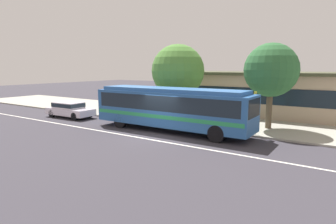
% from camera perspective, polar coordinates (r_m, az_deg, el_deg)
% --- Properties ---
extents(ground_plane, '(120.00, 120.00, 0.00)m').
position_cam_1_polar(ground_plane, '(17.72, -2.51, -4.86)').
color(ground_plane, '#36333A').
extents(sidewalk_slab, '(60.00, 8.00, 0.12)m').
position_cam_1_polar(sidewalk_slab, '(23.71, 7.74, -1.30)').
color(sidewalk_slab, '#9F9C8E').
rests_on(sidewalk_slab, ground_plane).
extents(lane_stripe_center, '(56.00, 0.16, 0.01)m').
position_cam_1_polar(lane_stripe_center, '(17.10, -4.11, -5.37)').
color(lane_stripe_center, silver).
rests_on(lane_stripe_center, ground_plane).
extents(transit_bus, '(11.03, 2.52, 2.87)m').
position_cam_1_polar(transit_bus, '(18.86, 0.59, 1.14)').
color(transit_bus, '#28599A').
rests_on(transit_bus, ground_plane).
extents(sedan_behind_bus, '(4.38, 1.92, 1.29)m').
position_cam_1_polar(sedan_behind_bus, '(25.71, -18.98, 0.59)').
color(sedan_behind_bus, silver).
rests_on(sedan_behind_bus, ground_plane).
extents(pedestrian_waiting_near_sign, '(0.45, 0.45, 1.62)m').
position_cam_1_polar(pedestrian_waiting_near_sign, '(21.75, 5.33, 0.52)').
color(pedestrian_waiting_near_sign, '#2B2D3E').
rests_on(pedestrian_waiting_near_sign, sidewalk_slab).
extents(pedestrian_walking_along_curb, '(0.48, 0.48, 1.73)m').
position_cam_1_polar(pedestrian_walking_along_curb, '(19.32, 10.73, -0.42)').
color(pedestrian_walking_along_curb, navy).
rests_on(pedestrian_walking_along_curb, sidewalk_slab).
extents(pedestrian_standing_by_tree, '(0.44, 0.44, 1.70)m').
position_cam_1_polar(pedestrian_standing_by_tree, '(23.31, -6.35, 1.17)').
color(pedestrian_standing_by_tree, '#262B3D').
rests_on(pedestrian_standing_by_tree, sidewalk_slab).
extents(bus_stop_sign, '(0.08, 0.44, 2.64)m').
position_cam_1_polar(bus_stop_sign, '(18.26, 16.86, 0.95)').
color(bus_stop_sign, gray).
rests_on(bus_stop_sign, sidewalk_slab).
extents(street_tree_near_stop, '(4.24, 4.24, 5.93)m').
position_cam_1_polar(street_tree_near_stop, '(23.26, 1.97, 8.15)').
color(street_tree_near_stop, brown).
rests_on(street_tree_near_stop, sidewalk_slab).
extents(street_tree_mid_block, '(3.56, 3.56, 5.69)m').
position_cam_1_polar(street_tree_mid_block, '(20.29, 19.81, 7.80)').
color(street_tree_mid_block, brown).
rests_on(street_tree_mid_block, sidewalk_slab).
extents(station_building, '(17.91, 8.94, 3.79)m').
position_cam_1_polar(station_building, '(28.15, 19.64, 3.65)').
color(station_building, tan).
rests_on(station_building, ground_plane).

